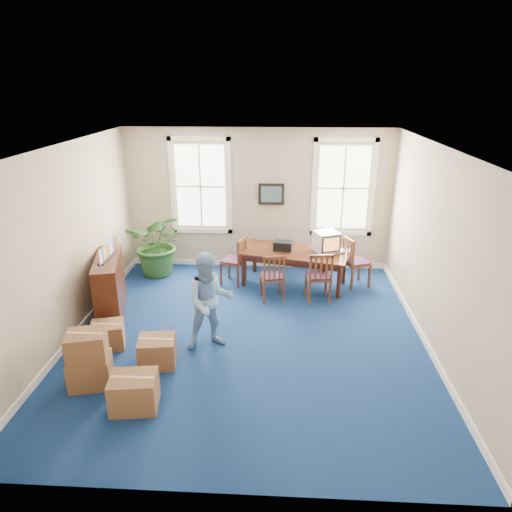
# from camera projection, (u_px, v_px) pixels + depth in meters

# --- Properties ---
(floor) EXTENTS (6.50, 6.50, 0.00)m
(floor) POSITION_uv_depth(u_px,v_px,m) (248.00, 336.00, 7.90)
(floor) COLOR navy
(floor) RESTS_ON ground
(ceiling) EXTENTS (6.50, 6.50, 0.00)m
(ceiling) POSITION_uv_depth(u_px,v_px,m) (247.00, 148.00, 6.75)
(ceiling) COLOR white
(ceiling) RESTS_ON ground
(wall_back) EXTENTS (6.50, 0.00, 6.50)m
(wall_back) POSITION_uv_depth(u_px,v_px,m) (258.00, 200.00, 10.35)
(wall_back) COLOR tan
(wall_back) RESTS_ON ground
(wall_front) EXTENTS (6.50, 0.00, 6.50)m
(wall_front) POSITION_uv_depth(u_px,v_px,m) (223.00, 367.00, 4.29)
(wall_front) COLOR tan
(wall_front) RESTS_ON ground
(wall_left) EXTENTS (0.00, 6.50, 6.50)m
(wall_left) POSITION_uv_depth(u_px,v_px,m) (66.00, 245.00, 7.48)
(wall_left) COLOR tan
(wall_left) RESTS_ON ground
(wall_right) EXTENTS (0.00, 6.50, 6.50)m
(wall_right) POSITION_uv_depth(u_px,v_px,m) (438.00, 253.00, 7.17)
(wall_right) COLOR tan
(wall_right) RESTS_ON ground
(baseboard_back) EXTENTS (6.00, 0.04, 0.12)m
(baseboard_back) POSITION_uv_depth(u_px,v_px,m) (258.00, 263.00, 10.88)
(baseboard_back) COLOR white
(baseboard_back) RESTS_ON ground
(baseboard_left) EXTENTS (0.04, 6.50, 0.12)m
(baseboard_left) POSITION_uv_depth(u_px,v_px,m) (80.00, 328.00, 8.03)
(baseboard_left) COLOR white
(baseboard_left) RESTS_ON ground
(baseboard_right) EXTENTS (0.04, 6.50, 0.12)m
(baseboard_right) POSITION_uv_depth(u_px,v_px,m) (423.00, 338.00, 7.72)
(baseboard_right) COLOR white
(baseboard_right) RESTS_ON ground
(window_left) EXTENTS (1.40, 0.12, 2.20)m
(window_left) POSITION_uv_depth(u_px,v_px,m) (201.00, 186.00, 10.29)
(window_left) COLOR white
(window_left) RESTS_ON ground
(window_right) EXTENTS (1.40, 0.12, 2.20)m
(window_right) POSITION_uv_depth(u_px,v_px,m) (343.00, 188.00, 10.13)
(window_right) COLOR white
(window_right) RESTS_ON ground
(wall_picture) EXTENTS (0.58, 0.06, 0.48)m
(wall_picture) POSITION_uv_depth(u_px,v_px,m) (271.00, 194.00, 10.24)
(wall_picture) COLOR black
(wall_picture) RESTS_ON ground
(conference_table) EXTENTS (2.40, 1.52, 0.76)m
(conference_table) POSITION_uv_depth(u_px,v_px,m) (294.00, 268.00, 9.78)
(conference_table) COLOR #431C0F
(conference_table) RESTS_ON ground
(crt_tv) EXTENTS (0.62, 0.65, 0.42)m
(crt_tv) POSITION_uv_depth(u_px,v_px,m) (326.00, 241.00, 9.58)
(crt_tv) COLOR #B7B7BC
(crt_tv) RESTS_ON conference_table
(game_console) EXTENTS (0.19, 0.22, 0.05)m
(game_console) POSITION_uv_depth(u_px,v_px,m) (340.00, 251.00, 9.59)
(game_console) COLOR white
(game_console) RESTS_ON conference_table
(equipment_bag) EXTENTS (0.42, 0.30, 0.19)m
(equipment_bag) POSITION_uv_depth(u_px,v_px,m) (283.00, 246.00, 9.67)
(equipment_bag) COLOR black
(equipment_bag) RESTS_ON conference_table
(chair_near_left) EXTENTS (0.53, 0.53, 1.00)m
(chair_near_left) POSITION_uv_depth(u_px,v_px,m) (272.00, 276.00, 9.05)
(chair_near_left) COLOR brown
(chair_near_left) RESTS_ON ground
(chair_near_right) EXTENTS (0.53, 0.53, 1.06)m
(chair_near_right) POSITION_uv_depth(u_px,v_px,m) (318.00, 276.00, 9.00)
(chair_near_right) COLOR brown
(chair_near_right) RESTS_ON ground
(chair_end_left) EXTENTS (0.59, 0.59, 1.03)m
(chair_end_left) POSITION_uv_depth(u_px,v_px,m) (233.00, 260.00, 9.80)
(chair_end_left) COLOR brown
(chair_end_left) RESTS_ON ground
(chair_end_right) EXTENTS (0.64, 0.64, 1.09)m
(chair_end_right) POSITION_uv_depth(u_px,v_px,m) (357.00, 262.00, 9.65)
(chair_end_right) COLOR brown
(chair_end_right) RESTS_ON ground
(man) EXTENTS (0.95, 0.84, 1.63)m
(man) POSITION_uv_depth(u_px,v_px,m) (210.00, 301.00, 7.31)
(man) COLOR #79A1CF
(man) RESTS_ON ground
(credenza) EXTENTS (0.77, 1.52, 1.15)m
(credenza) POSITION_uv_depth(u_px,v_px,m) (110.00, 286.00, 8.44)
(credenza) COLOR #431C0F
(credenza) RESTS_ON ground
(brochure_rack) EXTENTS (0.18, 0.64, 0.28)m
(brochure_rack) POSITION_uv_depth(u_px,v_px,m) (106.00, 250.00, 8.18)
(brochure_rack) COLOR #99999E
(brochure_rack) RESTS_ON credenza
(potted_plant) EXTENTS (1.36, 1.19, 1.48)m
(potted_plant) POSITION_uv_depth(u_px,v_px,m) (159.00, 243.00, 10.18)
(potted_plant) COLOR #264E1E
(potted_plant) RESTS_ON ground
(cardboard_boxes) EXTENTS (1.85, 1.85, 0.89)m
(cardboard_boxes) POSITION_uv_depth(u_px,v_px,m) (107.00, 354.00, 6.57)
(cardboard_boxes) COLOR brown
(cardboard_boxes) RESTS_ON ground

